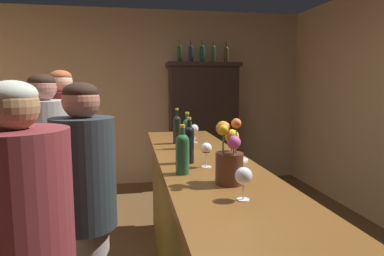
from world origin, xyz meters
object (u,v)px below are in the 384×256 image
object	(u,v)px
display_cabinet	(203,122)
wine_bottle_pinot	(189,143)
patron_in_grey	(47,173)
wine_bottle_syrah	(177,128)
patron_near_entrance	(86,213)
wine_glass_front	(244,177)
wine_glass_mid	(194,129)
wine_bottle_chardonnay	(182,152)
bar_counter	(205,230)
flower_arrangement	(229,158)
display_bottle_midright	(214,53)
display_bottle_right	(226,54)
wine_glass_spare	(193,129)
display_bottle_center	(202,53)
display_bottle_left	(180,53)
cheese_plate	(234,160)
display_bottle_midleft	(191,53)
wine_bottle_riesling	(187,132)
wine_glass_rear	(206,150)
patron_by_cabinet	(64,152)

from	to	relation	value
display_cabinet	wine_bottle_pinot	xyz separation A→B (m)	(-0.68, -2.79, 0.20)
wine_bottle_pinot	patron_in_grey	distance (m)	1.13
wine_bottle_syrah	patron_near_entrance	size ratio (longest dim) A/B	0.20
wine_glass_front	patron_near_entrance	world-z (taller)	patron_near_entrance
wine_glass_mid	wine_bottle_chardonnay	bearing A→B (deg)	-104.28
bar_counter	patron_in_grey	distance (m)	1.24
flower_arrangement	display_bottle_midright	distance (m)	3.46
bar_counter	display_bottle_right	world-z (taller)	display_bottle_right
wine_bottle_chardonnay	display_bottle_right	bearing A→B (deg)	69.90
wine_glass_spare	display_bottle_center	world-z (taller)	display_bottle_center
display_cabinet	display_bottle_left	distance (m)	1.07
cheese_plate	display_bottle_midleft	size ratio (longest dim) A/B	0.60
wine_bottle_pinot	wine_glass_spare	size ratio (longest dim) A/B	2.43
patron_in_grey	patron_near_entrance	xyz separation A→B (m)	(0.38, -0.81, -0.02)
wine_bottle_riesling	display_bottle_midleft	size ratio (longest dim) A/B	0.95
wine_glass_mid	cheese_plate	distance (m)	0.76
wine_glass_spare	display_bottle_midright	size ratio (longest dim) A/B	0.41
wine_glass_front	wine_glass_spare	distance (m)	1.74
bar_counter	flower_arrangement	size ratio (longest dim) A/B	8.13
patron_in_grey	wine_bottle_riesling	bearing A→B (deg)	24.88
wine_bottle_pinot	flower_arrangement	xyz separation A→B (m)	(0.13, -0.50, 0.00)
wine_bottle_syrah	flower_arrangement	size ratio (longest dim) A/B	0.89
display_cabinet	wine_bottle_pinot	world-z (taller)	display_cabinet
wine_glass_front	wine_bottle_syrah	bearing A→B (deg)	93.83
display_bottle_midright	display_bottle_right	distance (m)	0.19
wine_glass_mid	patron_near_entrance	size ratio (longest dim) A/B	0.10
bar_counter	wine_bottle_riesling	xyz separation A→B (m)	(-0.05, 0.44, 0.64)
bar_counter	wine_glass_front	distance (m)	1.01
wine_glass_front	wine_glass_rear	world-z (taller)	wine_glass_rear
wine_bottle_syrah	wine_glass_mid	xyz separation A→B (m)	(0.16, 0.01, -0.02)
wine_glass_front	cheese_plate	size ratio (longest dim) A/B	0.81
wine_bottle_chardonnay	wine_glass_front	bearing A→B (deg)	-67.40
display_cabinet	display_bottle_midright	world-z (taller)	display_bottle_midright
cheese_plate	patron_in_grey	world-z (taller)	patron_in_grey
cheese_plate	display_bottle_left	xyz separation A→B (m)	(0.02, 2.77, 0.95)
display_bottle_right	patron_in_grey	distance (m)	3.28
wine_bottle_pinot	patron_near_entrance	distance (m)	0.77
cheese_plate	bar_counter	bearing A→B (deg)	168.26
wine_glass_front	flower_arrangement	xyz separation A→B (m)	(0.01, 0.25, 0.03)
wine_bottle_riesling	patron_in_grey	distance (m)	1.10
display_bottle_left	cheese_plate	bearing A→B (deg)	-90.52
wine_bottle_syrah	display_bottle_midright	world-z (taller)	display_bottle_midright
patron_in_grey	patron_by_cabinet	bearing A→B (deg)	111.75
display_bottle_midright	patron_in_grey	distance (m)	3.16
wine_glass_rear	patron_by_cabinet	bearing A→B (deg)	131.39
wine_glass_rear	display_bottle_center	world-z (taller)	display_bottle_center
display_cabinet	display_bottle_right	distance (m)	1.07
wine_bottle_riesling	wine_glass_front	distance (m)	1.25
patron_near_entrance	flower_arrangement	bearing A→B (deg)	-26.83
cheese_plate	display_bottle_right	xyz separation A→B (m)	(0.72, 2.77, 0.94)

